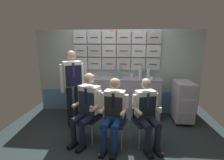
{
  "coord_description": "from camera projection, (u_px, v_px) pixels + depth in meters",
  "views": [
    {
      "loc": [
        0.25,
        -3.02,
        1.87
      ],
      "look_at": [
        -0.04,
        0.23,
        1.13
      ],
      "focal_mm": 27.56,
      "sensor_mm": 36.0,
      "label": 1
    }
  ],
  "objects": [
    {
      "name": "water_bottle_clear",
      "position": [
        148.0,
        73.0,
        4.2
      ],
      "size": [
        0.08,
        0.08,
        0.22
      ],
      "color": "silver",
      "rests_on": "galley_counter"
    },
    {
      "name": "paper_cup_blue",
      "position": [
        151.0,
        78.0,
        3.99
      ],
      "size": [
        0.07,
        0.07,
        0.06
      ],
      "color": "white",
      "rests_on": "galley_counter"
    },
    {
      "name": "coffee_cup_white",
      "position": [
        132.0,
        75.0,
        4.28
      ],
      "size": [
        0.07,
        0.07,
        0.07
      ],
      "color": "silver",
      "rests_on": "galley_counter"
    },
    {
      "name": "service_trolley",
      "position": [
        183.0,
        101.0,
        4.01
      ],
      "size": [
        0.4,
        0.65,
        0.96
      ],
      "color": "black",
      "rests_on": "ground"
    },
    {
      "name": "galley_counter",
      "position": [
        119.0,
        97.0,
        4.31
      ],
      "size": [
        2.03,
        0.53,
        0.99
      ],
      "color": "#9896AA",
      "rests_on": "ground"
    },
    {
      "name": "folding_chair_left",
      "position": [
        93.0,
        112.0,
        3.37
      ],
      "size": [
        0.53,
        0.53,
        0.83
      ],
      "color": "#A8AAAF",
      "rests_on": "ground"
    },
    {
      "name": "paper_cup_tan",
      "position": [
        96.0,
        77.0,
        4.14
      ],
      "size": [
        0.06,
        0.06,
        0.07
      ],
      "color": "tan",
      "rests_on": "galley_counter"
    },
    {
      "name": "crew_member_standing",
      "position": [
        73.0,
        82.0,
        3.73
      ],
      "size": [
        0.46,
        0.4,
        1.68
      ],
      "color": "black",
      "rests_on": "ground"
    },
    {
      "name": "water_bottle_tall",
      "position": [
        86.0,
        73.0,
        4.11
      ],
      "size": [
        0.06,
        0.06,
        0.28
      ],
      "color": "silver",
      "rests_on": "galley_counter"
    },
    {
      "name": "sparkling_bottle_green",
      "position": [
        120.0,
        72.0,
        4.15
      ],
      "size": [
        0.07,
        0.07,
        0.3
      ],
      "color": "#4B9C58",
      "rests_on": "galley_counter"
    },
    {
      "name": "folding_chair_center",
      "position": [
        116.0,
        116.0,
        3.19
      ],
      "size": [
        0.47,
        0.47,
        0.83
      ],
      "color": "#A8AAAF",
      "rests_on": "ground"
    },
    {
      "name": "espresso_cup_small",
      "position": [
        110.0,
        75.0,
        4.33
      ],
      "size": [
        0.07,
        0.07,
        0.09
      ],
      "color": "tan",
      "rests_on": "galley_counter"
    },
    {
      "name": "ground",
      "position": [
        113.0,
        140.0,
        3.37
      ],
      "size": [
        4.8,
        4.8,
        0.04
      ],
      "primitive_type": "cube",
      "color": "#263133"
    },
    {
      "name": "folding_chair_right",
      "position": [
        143.0,
        115.0,
        3.22
      ],
      "size": [
        0.51,
        0.51,
        0.83
      ],
      "color": "#A8AAAF",
      "rests_on": "ground"
    },
    {
      "name": "crew_member_center",
      "position": [
        113.0,
        110.0,
        3.01
      ],
      "size": [
        0.51,
        0.65,
        1.25
      ],
      "color": "black",
      "rests_on": "ground"
    },
    {
      "name": "crew_member_left",
      "position": [
        87.0,
        104.0,
        3.19
      ],
      "size": [
        0.59,
        0.72,
        1.3
      ],
      "color": "black",
      "rests_on": "ground"
    },
    {
      "name": "galley_bulkhead",
      "position": [
        117.0,
        70.0,
        4.45
      ],
      "size": [
        4.2,
        0.14,
        2.15
      ],
      "color": "#A3B2B0",
      "rests_on": "ground"
    },
    {
      "name": "water_bottle_blue_cap",
      "position": [
        140.0,
        71.0,
        4.22
      ],
      "size": [
        0.08,
        0.08,
        0.32
      ],
      "color": "silver",
      "rests_on": "galley_counter"
    },
    {
      "name": "crew_member_right",
      "position": [
        147.0,
        110.0,
        3.04
      ],
      "size": [
        0.53,
        0.66,
        1.23
      ],
      "color": "black",
      "rests_on": "ground"
    }
  ]
}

